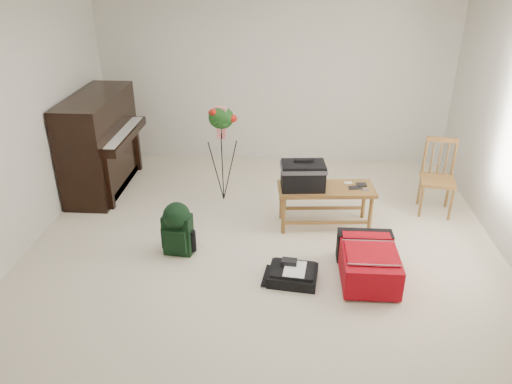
# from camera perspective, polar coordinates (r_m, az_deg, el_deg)

# --- Properties ---
(floor) EXTENTS (5.00, 5.50, 0.01)m
(floor) POSITION_cam_1_polar(r_m,az_deg,el_deg) (5.19, 0.70, -7.79)
(floor) COLOR beige
(floor) RESTS_ON ground
(ceiling) EXTENTS (5.00, 5.50, 0.01)m
(ceiling) POSITION_cam_1_polar(r_m,az_deg,el_deg) (4.31, 0.89, 20.88)
(ceiling) COLOR white
(ceiling) RESTS_ON wall_back
(wall_back) EXTENTS (5.00, 0.04, 2.50)m
(wall_back) POSITION_cam_1_polar(r_m,az_deg,el_deg) (7.23, 2.10, 13.07)
(wall_back) COLOR silver
(wall_back) RESTS_ON floor
(wall_left) EXTENTS (0.04, 5.50, 2.50)m
(wall_left) POSITION_cam_1_polar(r_m,az_deg,el_deg) (5.35, -27.14, 5.31)
(wall_left) COLOR silver
(wall_left) RESTS_ON floor
(piano) EXTENTS (0.71, 1.50, 1.25)m
(piano) POSITION_cam_1_polar(r_m,az_deg,el_deg) (6.77, -17.29, 5.19)
(piano) COLOR black
(piano) RESTS_ON floor
(bench) EXTENTS (1.11, 0.52, 0.83)m
(bench) POSITION_cam_1_polar(r_m,az_deg,el_deg) (5.57, 6.20, 1.49)
(bench) COLOR olive
(bench) RESTS_ON floor
(dining_chair) EXTENTS (0.44, 0.44, 0.90)m
(dining_chair) POSITION_cam_1_polar(r_m,az_deg,el_deg) (6.29, 20.01, 1.53)
(dining_chair) COLOR olive
(dining_chair) RESTS_ON floor
(red_suitcase) EXTENTS (0.55, 0.78, 0.33)m
(red_suitcase) POSITION_cam_1_polar(r_m,az_deg,el_deg) (5.00, 12.63, -7.50)
(red_suitcase) COLOR #BA0717
(red_suitcase) RESTS_ON floor
(black_duffel) EXTENTS (0.50, 0.42, 0.19)m
(black_duffel) POSITION_cam_1_polar(r_m,az_deg,el_deg) (4.88, 4.23, -9.34)
(black_duffel) COLOR black
(black_duffel) RESTS_ON floor
(green_backpack) EXTENTS (0.31, 0.29, 0.58)m
(green_backpack) POSITION_cam_1_polar(r_m,az_deg,el_deg) (5.21, -8.98, -3.87)
(green_backpack) COLOR black
(green_backpack) RESTS_ON floor
(flower_stand) EXTENTS (0.50, 0.50, 1.25)m
(flower_stand) POSITION_cam_1_polar(r_m,az_deg,el_deg) (6.14, -3.87, 4.30)
(flower_stand) COLOR black
(flower_stand) RESTS_ON floor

